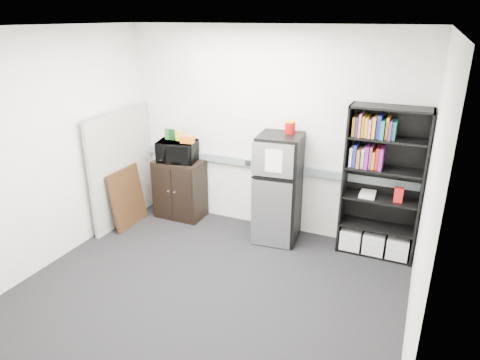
{
  "coord_description": "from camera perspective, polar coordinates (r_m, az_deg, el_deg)",
  "views": [
    {
      "loc": [
        1.89,
        -3.41,
        2.79
      ],
      "look_at": [
        -0.02,
        0.9,
        0.97
      ],
      "focal_mm": 32.0,
      "sensor_mm": 36.0,
      "label": 1
    }
  ],
  "objects": [
    {
      "name": "wall_note",
      "position": [
        5.76,
        0.37,
        8.66
      ],
      "size": [
        0.14,
        0.0,
        0.1
      ],
      "primitive_type": "cube",
      "color": "white",
      "rests_on": "wall_back"
    },
    {
      "name": "wall_right",
      "position": [
        3.71,
        23.62,
        -3.65
      ],
      "size": [
        0.02,
        3.5,
        2.7
      ],
      "primitive_type": "cube",
      "color": "white",
      "rests_on": "floor"
    },
    {
      "name": "ceiling",
      "position": [
        3.9,
        -5.42,
        19.68
      ],
      "size": [
        4.0,
        3.5,
        0.02
      ],
      "primitive_type": "cube",
      "color": "white",
      "rests_on": "wall_back"
    },
    {
      "name": "coffee_can",
      "position": [
        5.34,
        6.71,
        7.14
      ],
      "size": [
        0.13,
        0.13,
        0.18
      ],
      "color": "#9D0707",
      "rests_on": "refrigerator"
    },
    {
      "name": "wall_back",
      "position": [
        5.68,
        3.65,
        6.38
      ],
      "size": [
        4.0,
        0.02,
        2.7
      ],
      "primitive_type": "cube",
      "color": "white",
      "rests_on": "floor"
    },
    {
      "name": "electrical_raceway",
      "position": [
        5.79,
        3.44,
        1.99
      ],
      "size": [
        3.92,
        0.05,
        0.1
      ],
      "primitive_type": "cube",
      "color": "gray",
      "rests_on": "wall_back"
    },
    {
      "name": "cubicle_partition",
      "position": [
        6.2,
        -15.43,
        1.71
      ],
      "size": [
        0.06,
        1.3,
        1.62
      ],
      "color": "gray",
      "rests_on": "floor"
    },
    {
      "name": "refrigerator",
      "position": [
        5.5,
        5.16,
        -1.2
      ],
      "size": [
        0.58,
        0.61,
        1.42
      ],
      "rotation": [
        0.0,
        0.0,
        0.1
      ],
      "color": "black",
      "rests_on": "floor"
    },
    {
      "name": "framed_poster",
      "position": [
        6.18,
        -14.77,
        -2.27
      ],
      "size": [
        0.15,
        0.64,
        0.82
      ],
      "rotation": [
        0.0,
        -0.14,
        0.0
      ],
      "color": "black",
      "rests_on": "floor"
    },
    {
      "name": "cabinet",
      "position": [
        6.29,
        -8.01,
        -1.17
      ],
      "size": [
        0.69,
        0.46,
        0.86
      ],
      "color": "black",
      "rests_on": "floor"
    },
    {
      "name": "snack_box_c",
      "position": [
        6.04,
        -8.22,
        5.87
      ],
      "size": [
        0.07,
        0.06,
        0.14
      ],
      "primitive_type": "cube",
      "rotation": [
        0.0,
        0.0,
        -0.1
      ],
      "color": "yellow",
      "rests_on": "microwave"
    },
    {
      "name": "snack_box_a",
      "position": [
        6.13,
        -9.63,
        6.06
      ],
      "size": [
        0.08,
        0.07,
        0.15
      ],
      "primitive_type": "cube",
      "rotation": [
        0.0,
        0.0,
        0.31
      ],
      "color": "#195A19",
      "rests_on": "microwave"
    },
    {
      "name": "floor",
      "position": [
        4.8,
        -4.29,
        -14.55
      ],
      "size": [
        4.0,
        4.0,
        0.0
      ],
      "primitive_type": "plane",
      "color": "black",
      "rests_on": "ground"
    },
    {
      "name": "bookshelf",
      "position": [
        5.33,
        18.4,
        -0.64
      ],
      "size": [
        0.9,
        0.34,
        1.85
      ],
      "color": "black",
      "rests_on": "floor"
    },
    {
      "name": "snack_bag",
      "position": [
        5.92,
        -7.02,
        5.4
      ],
      "size": [
        0.19,
        0.13,
        0.1
      ],
      "primitive_type": "cube",
      "rotation": [
        0.0,
        0.0,
        0.17
      ],
      "color": "orange",
      "rests_on": "microwave"
    },
    {
      "name": "wall_left",
      "position": [
        5.37,
        -23.97,
        3.69
      ],
      "size": [
        0.02,
        3.5,
        2.7
      ],
      "primitive_type": "cube",
      "color": "white",
      "rests_on": "floor"
    },
    {
      "name": "microwave",
      "position": [
        6.08,
        -8.36,
        3.82
      ],
      "size": [
        0.59,
        0.46,
        0.29
      ],
      "primitive_type": "imported",
      "rotation": [
        0.0,
        0.0,
        0.21
      ],
      "color": "black",
      "rests_on": "cabinet"
    },
    {
      "name": "snack_box_b",
      "position": [
        6.1,
        -9.08,
        6.01
      ],
      "size": [
        0.08,
        0.07,
        0.15
      ],
      "primitive_type": "cube",
      "rotation": [
        0.0,
        0.0,
        -0.26
      ],
      "color": "#0C3613",
      "rests_on": "microwave"
    }
  ]
}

